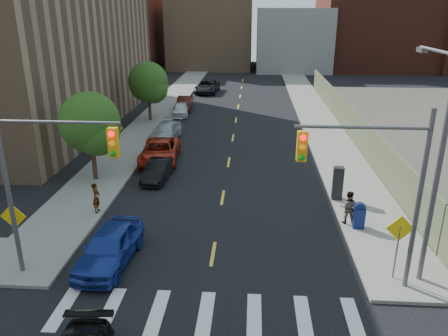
# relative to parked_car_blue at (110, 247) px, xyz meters

# --- Properties ---
(sidewalk_nw) EXTENTS (3.50, 73.00, 0.15)m
(sidewalk_nw) POSITION_rel_parked_car_blue_xyz_m (-3.55, 34.50, -0.70)
(sidewalk_nw) COLOR gray
(sidewalk_nw) RESTS_ON ground
(sidewalk_ne) EXTENTS (3.50, 73.00, 0.15)m
(sidewalk_ne) POSITION_rel_parked_car_blue_xyz_m (11.95, 34.50, -0.70)
(sidewalk_ne) COLOR gray
(sidewalk_ne) RESTS_ON ground
(fence_north) EXTENTS (0.12, 44.00, 2.50)m
(fence_north) POSITION_rel_parked_car_blue_xyz_m (13.80, 21.00, 0.48)
(fence_north) COLOR #666D4C
(fence_north) RESTS_ON ground
(bg_bldg_west) EXTENTS (14.00, 18.00, 12.00)m
(bg_bldg_west) POSITION_rel_parked_car_blue_xyz_m (-17.80, 63.00, 5.23)
(bg_bldg_west) COLOR #592319
(bg_bldg_west) RESTS_ON ground
(bg_bldg_midwest) EXTENTS (14.00, 16.00, 15.00)m
(bg_bldg_midwest) POSITION_rel_parked_car_blue_xyz_m (-1.80, 65.00, 6.73)
(bg_bldg_midwest) COLOR #8C6B4C
(bg_bldg_midwest) RESTS_ON ground
(bg_bldg_center) EXTENTS (12.00, 16.00, 10.00)m
(bg_bldg_center) POSITION_rel_parked_car_blue_xyz_m (12.20, 63.00, 4.23)
(bg_bldg_center) COLOR gray
(bg_bldg_center) RESTS_ON ground
(bg_bldg_east) EXTENTS (18.00, 18.00, 16.00)m
(bg_bldg_east) POSITION_rel_parked_car_blue_xyz_m (26.20, 65.00, 7.23)
(bg_bldg_east) COLOR #592319
(bg_bldg_east) RESTS_ON ground
(signal_nw) EXTENTS (4.59, 0.30, 7.00)m
(signal_nw) POSITION_rel_parked_car_blue_xyz_m (-1.78, -1.00, 3.75)
(signal_nw) COLOR #59595E
(signal_nw) RESTS_ON ground
(signal_ne) EXTENTS (4.59, 0.30, 7.00)m
(signal_ne) POSITION_rel_parked_car_blue_xyz_m (10.18, -1.00, 3.75)
(signal_ne) COLOR #59595E
(signal_ne) RESTS_ON ground
(streetlight_ne) EXTENTS (0.25, 3.70, 9.00)m
(streetlight_ne) POSITION_rel_parked_car_blue_xyz_m (12.40, -0.10, 4.44)
(streetlight_ne) COLOR #59595E
(streetlight_ne) RESTS_ON ground
(warn_sign_nw) EXTENTS (1.06, 0.06, 2.83)m
(warn_sign_nw) POSITION_rel_parked_car_blue_xyz_m (-3.60, -0.50, 1.22)
(warn_sign_nw) COLOR #59595E
(warn_sign_nw) RESTS_ON ground
(warn_sign_ne) EXTENTS (1.06, 0.06, 2.83)m
(warn_sign_ne) POSITION_rel_parked_car_blue_xyz_m (11.40, -0.50, 1.22)
(warn_sign_ne) COLOR #59595E
(warn_sign_ne) RESTS_ON ground
(warn_sign_midwest) EXTENTS (1.06, 0.06, 2.83)m
(warn_sign_midwest) POSITION_rel_parked_car_blue_xyz_m (-3.60, 13.00, 1.22)
(warn_sign_midwest) COLOR #59595E
(warn_sign_midwest) RESTS_ON ground
(tree_west_near) EXTENTS (3.66, 3.64, 5.52)m
(tree_west_near) POSITION_rel_parked_car_blue_xyz_m (-3.80, 9.05, 2.70)
(tree_west_near) COLOR #332114
(tree_west_near) RESTS_ON ground
(tree_west_far) EXTENTS (3.66, 3.64, 5.52)m
(tree_west_far) POSITION_rel_parked_car_blue_xyz_m (-3.80, 24.05, 2.70)
(tree_west_far) COLOR #332114
(tree_west_far) RESTS_ON ground
(parked_car_blue) EXTENTS (2.15, 4.67, 1.55)m
(parked_car_blue) POSITION_rel_parked_car_blue_xyz_m (0.00, 0.00, 0.00)
(parked_car_blue) COLOR navy
(parked_car_blue) RESTS_ON ground
(parked_car_black) EXTENTS (1.51, 3.78, 1.22)m
(parked_car_black) POSITION_rel_parked_car_blue_xyz_m (0.00, 9.49, -0.16)
(parked_car_black) COLOR black
(parked_car_black) RESTS_ON ground
(parked_car_red) EXTENTS (2.86, 5.54, 1.49)m
(parked_car_red) POSITION_rel_parked_car_blue_xyz_m (-0.55, 12.81, -0.03)
(parked_car_red) COLOR #AA2311
(parked_car_red) RESTS_ON ground
(parked_car_silver) EXTENTS (2.35, 4.87, 1.37)m
(parked_car_silver) POSITION_rel_parked_car_blue_xyz_m (-1.17, 18.07, -0.09)
(parked_car_silver) COLOR #A1A4A8
(parked_car_silver) RESTS_ON ground
(parked_car_white) EXTENTS (1.75, 3.89, 1.30)m
(parked_car_white) POSITION_rel_parked_car_blue_xyz_m (-1.30, 26.51, -0.13)
(parked_car_white) COLOR silver
(parked_car_white) RESTS_ON ground
(parked_car_maroon) EXTENTS (1.64, 4.29, 1.39)m
(parked_car_maroon) POSITION_rel_parked_car_blue_xyz_m (-1.30, 28.96, -0.08)
(parked_car_maroon) COLOR #3C110C
(parked_car_maroon) RESTS_ON ground
(parked_car_grey) EXTENTS (2.96, 5.77, 1.56)m
(parked_car_grey) POSITION_rel_parked_car_blue_xyz_m (0.00, 39.03, 0.00)
(parked_car_grey) COLOR black
(parked_car_grey) RESTS_ON ground
(mailbox) EXTENTS (0.56, 0.45, 1.30)m
(mailbox) POSITION_rel_parked_car_blue_xyz_m (10.95, 3.60, 0.00)
(mailbox) COLOR navy
(mailbox) RESTS_ON sidewalk_ne
(payphone) EXTENTS (0.59, 0.49, 1.85)m
(payphone) POSITION_rel_parked_car_blue_xyz_m (10.50, 6.93, 0.30)
(payphone) COLOR black
(payphone) RESTS_ON sidewalk_ne
(pedestrian_west) EXTENTS (0.40, 0.59, 1.57)m
(pedestrian_west) POSITION_rel_parked_car_blue_xyz_m (-2.10, 4.45, 0.16)
(pedestrian_west) COLOR gray
(pedestrian_west) RESTS_ON sidewalk_nw
(pedestrian_east) EXTENTS (0.92, 0.78, 1.67)m
(pedestrian_east) POSITION_rel_parked_car_blue_xyz_m (10.50, 4.06, 0.21)
(pedestrian_east) COLOR gray
(pedestrian_east) RESTS_ON sidewalk_ne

